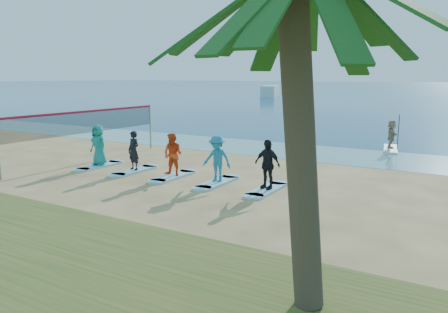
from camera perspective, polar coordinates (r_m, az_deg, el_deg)
The scene contains 16 objects.
ground at distance 15.84m, azimuth -8.01°, elevation -4.60°, with size 600.00×600.00×0.00m, color tan.
shallow_water at distance 24.73m, azimuth 7.24°, elevation 0.90°, with size 600.00×600.00×0.00m, color teal.
volleyball_net at distance 21.95m, azimuth -17.48°, elevation 4.28°, with size 0.32×9.09×2.50m.
paddleboard at distance 26.14m, azimuth 20.91°, elevation 0.92°, with size 0.70×3.00×0.12m, color silver.
paddleboarder at distance 26.03m, azimuth 21.03°, elevation 2.73°, with size 1.44×0.46×1.55m, color tan.
boat_offshore_a at distance 89.39m, azimuth 6.06°, elevation 7.80°, with size 2.68×8.85×2.16m, color silver.
surfboard_0 at distance 20.76m, azimuth -15.94°, elevation -1.17°, with size 0.70×2.20×0.09m, color #96D3E9.
student_0 at distance 20.59m, azimuth -16.08°, elevation 1.46°, with size 0.90×0.58×1.84m, color #1B837C.
surfboard_1 at distance 19.31m, azimuth -11.62°, elevation -1.83°, with size 0.70×2.20×0.09m, color #96D3E9.
student_1 at distance 19.15m, azimuth -11.72°, elevation 0.77°, with size 0.62×0.40×1.69m, color black.
surfboard_2 at distance 18.00m, azimuth -6.63°, elevation -2.58°, with size 0.70×2.20×0.09m, color #96D3E9.
student_2 at distance 17.82m, azimuth -6.69°, elevation 0.27°, with size 0.84×0.66×1.73m, color #E14617.
surfboard_3 at distance 16.85m, azimuth -0.91°, elevation -3.41°, with size 0.70×2.20×0.09m, color #96D3E9.
student_3 at distance 16.65m, azimuth -0.91°, elevation -0.28°, with size 1.15×0.66×1.79m, color teal.
surfboard_4 at distance 15.89m, azimuth 5.60°, elevation -4.32°, with size 0.70×2.20×0.09m, color #96D3E9.
student_4 at distance 15.68m, azimuth 5.66°, elevation -1.00°, with size 1.05×0.44×1.79m, color black.
Camera 1 is at (9.56, -11.94, 4.09)m, focal length 35.00 mm.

